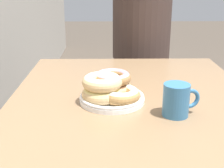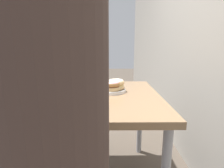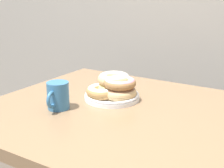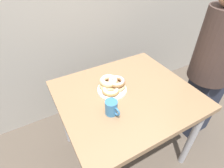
{
  "view_description": "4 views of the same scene",
  "coord_description": "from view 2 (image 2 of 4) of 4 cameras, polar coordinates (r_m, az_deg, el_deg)",
  "views": [
    {
      "loc": [
        -1.01,
        0.42,
        1.11
      ],
      "look_at": [
        -0.08,
        0.41,
        0.79
      ],
      "focal_mm": 50.0,
      "sensor_mm": 36.0,
      "label": 1
    },
    {
      "loc": [
        1.21,
        0.4,
        1.07
      ],
      "look_at": [
        -0.08,
        0.41,
        0.79
      ],
      "focal_mm": 28.0,
      "sensor_mm": 36.0,
      "label": 2
    },
    {
      "loc": [
        0.51,
        -0.54,
        1.12
      ],
      "look_at": [
        -0.08,
        0.41,
        0.79
      ],
      "focal_mm": 50.0,
      "sensor_mm": 36.0,
      "label": 3
    },
    {
      "loc": [
        -0.54,
        -0.41,
        1.54
      ],
      "look_at": [
        -0.08,
        0.41,
        0.79
      ],
      "focal_mm": 28.0,
      "sensor_mm": 36.0,
      "label": 4
    }
  ],
  "objects": [
    {
      "name": "wall_back",
      "position": [
        1.43,
        32.19,
        19.8
      ],
      "size": [
        8.0,
        0.05,
        2.6
      ],
      "color": "#9E998E",
      "rests_on": "ground_plane"
    },
    {
      "name": "donut_plate",
      "position": [
        1.32,
        0.25,
        -0.75
      ],
      "size": [
        0.23,
        0.23,
        0.09
      ],
      "color": "white",
      "rests_on": "dining_table"
    },
    {
      "name": "dining_table",
      "position": [
        1.28,
        -3.23,
        -7.16
      ],
      "size": [
        0.93,
        0.82,
        0.73
      ],
      "color": "#846647",
      "rests_on": "ground_plane"
    },
    {
      "name": "person_figure",
      "position": [
        0.58,
        -18.66,
        -21.28
      ],
      "size": [
        0.35,
        0.32,
        1.42
      ],
      "color": "#232838",
      "rests_on": "ground_plane"
    },
    {
      "name": "coffee_mug",
      "position": [
        1.43,
        -7.46,
        0.46
      ],
      "size": [
        0.08,
        0.11,
        0.1
      ],
      "color": "teal",
      "rests_on": "dining_table"
    }
  ]
}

